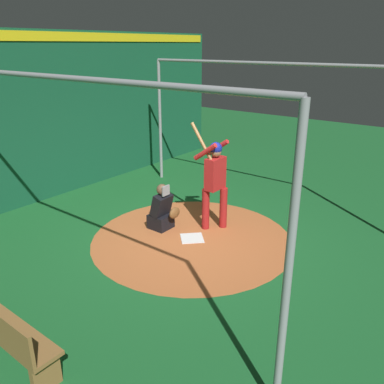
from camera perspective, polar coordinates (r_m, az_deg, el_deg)
ground_plane at (r=7.59m, az=0.00°, el=-6.73°), size 27.44×27.44×0.00m
dirt_circle at (r=7.59m, az=0.00°, el=-6.71°), size 3.79×3.79×0.01m
home_plate at (r=7.59m, az=0.00°, el=-6.65°), size 0.59×0.59×0.01m
batter at (r=7.65m, az=3.26°, el=2.16°), size 0.68×0.49×2.10m
catcher at (r=7.87m, az=-4.31°, el=-2.80°), size 0.58×0.40×0.94m
back_wall at (r=9.95m, az=-19.42°, el=10.29°), size 0.23×11.44×3.78m
cage_frame at (r=6.87m, az=0.00°, el=9.86°), size 5.99×4.94×3.14m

